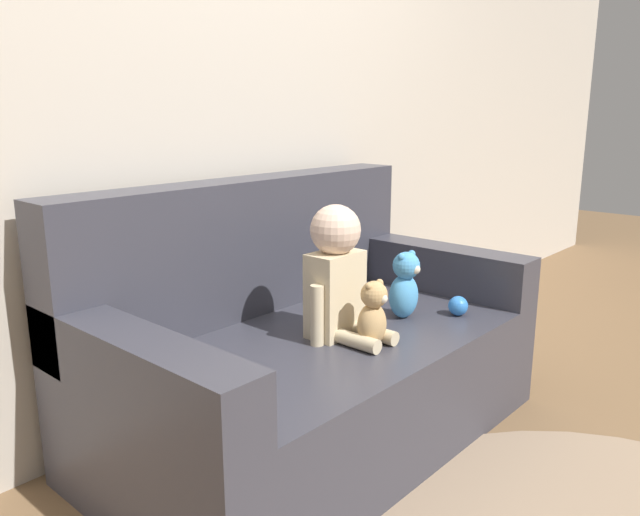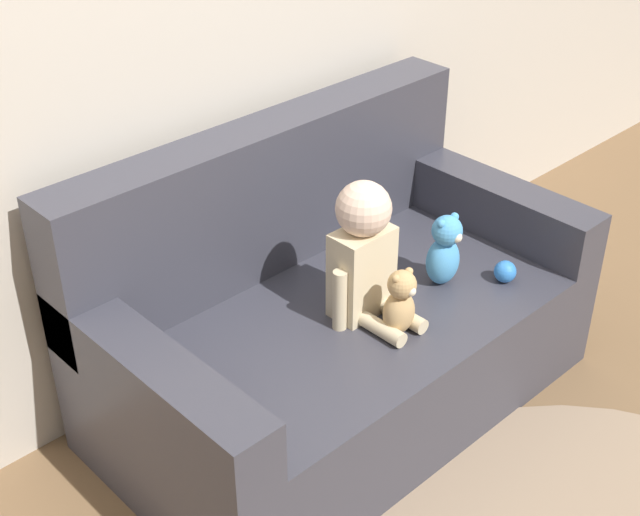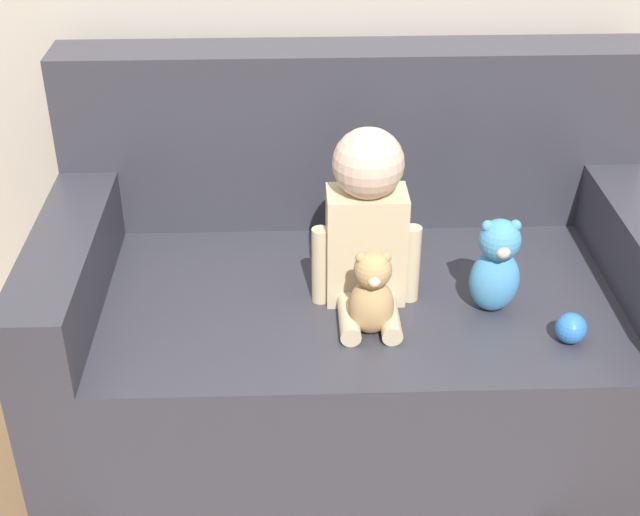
{
  "view_description": "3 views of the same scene",
  "coord_description": "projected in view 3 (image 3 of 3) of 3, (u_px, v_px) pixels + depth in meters",
  "views": [
    {
      "loc": [
        -1.55,
        -1.39,
        1.18
      ],
      "look_at": [
        -0.02,
        -0.03,
        0.69
      ],
      "focal_mm": 35.0,
      "sensor_mm": 36.0,
      "label": 1
    },
    {
      "loc": [
        -1.68,
        -1.65,
        2.07
      ],
      "look_at": [
        -0.14,
        -0.04,
        0.67
      ],
      "focal_mm": 50.0,
      "sensor_mm": 36.0,
      "label": 2
    },
    {
      "loc": [
        -0.17,
        -1.96,
        1.68
      ],
      "look_at": [
        -0.1,
        -0.03,
        0.5
      ],
      "focal_mm": 50.0,
      "sensor_mm": 36.0,
      "label": 3
    }
  ],
  "objects": [
    {
      "name": "toy_ball",
      "position": [
        571.0,
        328.0,
        2.09
      ],
      "size": [
        0.08,
        0.08,
        0.08
      ],
      "color": "#337FDB",
      "rests_on": "couch"
    },
    {
      "name": "plush_toy_side",
      "position": [
        496.0,
        266.0,
        2.16
      ],
      "size": [
        0.12,
        0.12,
        0.26
      ],
      "color": "#4C9EDB",
      "rests_on": "couch"
    },
    {
      "name": "teddy_bear_brown",
      "position": [
        372.0,
        293.0,
        2.09
      ],
      "size": [
        0.11,
        0.1,
        0.22
      ],
      "color": "tan",
      "rests_on": "couch"
    },
    {
      "name": "person_baby",
      "position": [
        367.0,
        221.0,
        2.16
      ],
      "size": [
        0.27,
        0.31,
        0.46
      ],
      "color": "beige",
      "rests_on": "couch"
    },
    {
      "name": "ground_plane",
      "position": [
        355.0,
        402.0,
        2.55
      ],
      "size": [
        12.0,
        12.0,
        0.0
      ],
      "primitive_type": "plane",
      "color": "brown"
    },
    {
      "name": "couch",
      "position": [
        356.0,
        299.0,
        2.45
      ],
      "size": [
        1.62,
        0.91,
        0.93
      ],
      "color": "#383842",
      "rests_on": "ground_plane"
    }
  ]
}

